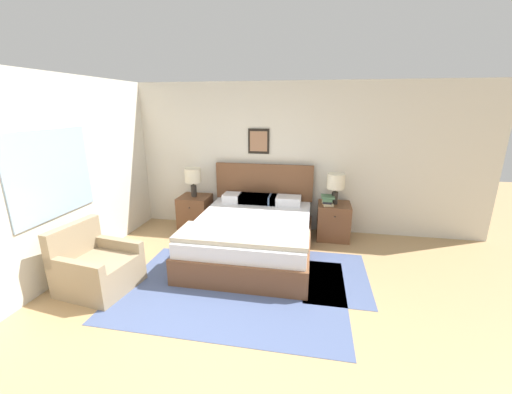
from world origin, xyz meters
name	(u,v)px	position (x,y,z in m)	size (l,w,h in m)	color
ground_plane	(226,349)	(0.00, 0.00, 0.00)	(16.00, 16.00, 0.00)	tan
wall_back	(273,158)	(0.00, 3.18, 1.30)	(7.31, 0.09, 2.60)	silver
wall_left	(86,171)	(-2.48, 1.56, 1.30)	(0.08, 5.55, 2.60)	silver
area_rug_main	(233,289)	(-0.19, 0.98, 0.00)	(2.76, 1.86, 0.01)	#47567F
area_rug_bedside	(336,276)	(1.10, 1.53, 0.00)	(0.84, 1.39, 0.01)	#47567F
bed	(253,233)	(-0.14, 2.04, 0.32)	(1.75, 2.19, 1.21)	brown
armchair	(96,268)	(-1.86, 0.72, 0.27)	(0.89, 0.85, 0.81)	#998466
nightstand_near_window	(195,212)	(-1.38, 2.84, 0.31)	(0.54, 0.54, 0.61)	brown
nightstand_by_door	(333,221)	(1.11, 2.84, 0.31)	(0.54, 0.54, 0.61)	brown
table_lamp_near_window	(193,177)	(-1.39, 2.84, 0.98)	(0.29, 0.29, 0.52)	#2D2823
table_lamp_by_door	(336,183)	(1.10, 2.84, 0.98)	(0.29, 0.29, 0.52)	#2D2823
book_thick_bottom	(327,203)	(0.98, 2.79, 0.63)	(0.20, 0.30, 0.04)	beige
book_hardcover_middle	(328,201)	(0.98, 2.79, 0.67)	(0.17, 0.26, 0.04)	#232328
book_novel_upper	(328,199)	(0.98, 2.79, 0.71)	(0.17, 0.28, 0.04)	#4C7551
book_slim_near_top	(328,197)	(0.98, 2.79, 0.75)	(0.22, 0.24, 0.03)	#4C7551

